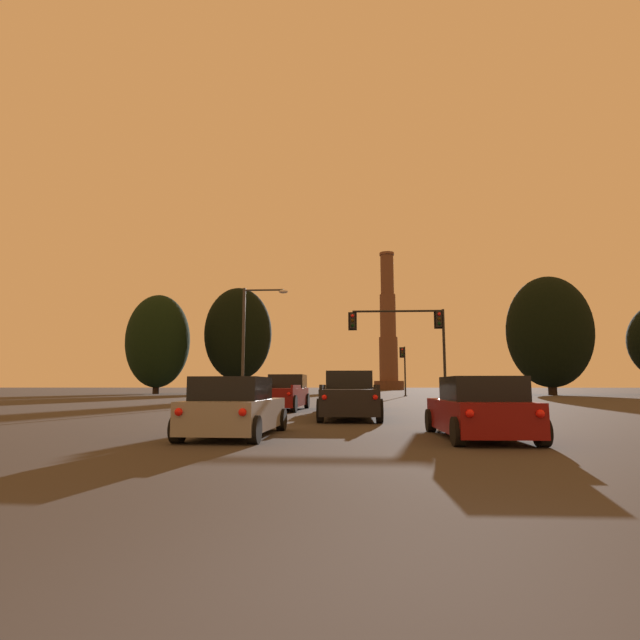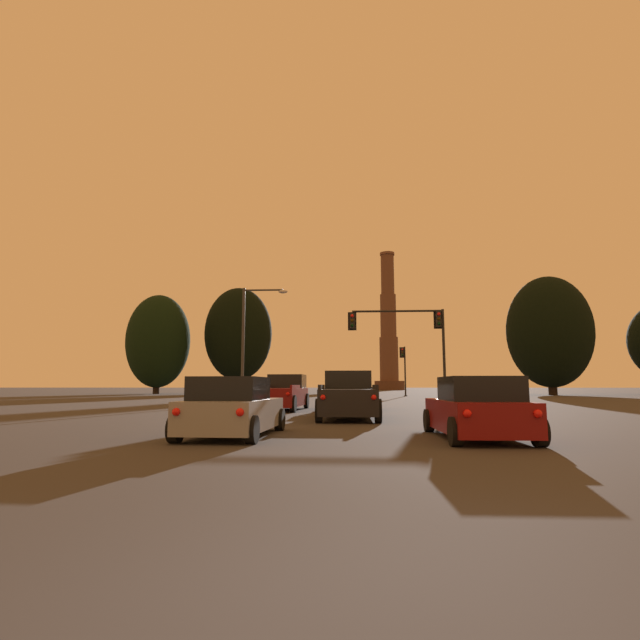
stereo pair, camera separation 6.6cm
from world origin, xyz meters
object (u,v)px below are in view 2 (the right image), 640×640
object	(u,v)px
hatchback_left_lane_third	(233,409)
smokestack	(389,335)
hatchback_right_lane_third	(477,410)
traffic_light_overhead_right	(411,331)
pickup_truck_center_lane_second	(348,397)
suv_center_lane_front	(352,392)
traffic_light_far_right	(404,364)
pickup_truck_left_lane_front	(282,394)
street_lamp	(251,331)

from	to	relation	value
hatchback_left_lane_third	smokestack	distance (m)	129.35
hatchback_right_lane_third	traffic_light_overhead_right	size ratio (longest dim) A/B	0.63
hatchback_right_lane_third	pickup_truck_center_lane_second	bearing A→B (deg)	112.03
suv_center_lane_front	hatchback_left_lane_third	distance (m)	14.25
pickup_truck_center_lane_second	traffic_light_overhead_right	world-z (taller)	traffic_light_overhead_right
traffic_light_far_right	traffic_light_overhead_right	xyz separation A→B (m)	(-2.20, -25.78, 1.06)
suv_center_lane_front	traffic_light_overhead_right	size ratio (longest dim) A/B	0.75
pickup_truck_center_lane_second	hatchback_left_lane_third	xyz separation A→B (m)	(-2.79, -7.08, -0.14)
pickup_truck_left_lane_front	street_lamp	distance (m)	9.80
pickup_truck_center_lane_second	traffic_light_overhead_right	distance (m)	15.23
smokestack	traffic_light_far_right	bearing A→B (deg)	-93.22
traffic_light_far_right	street_lamp	distance (m)	28.57
traffic_light_far_right	traffic_light_overhead_right	bearing A→B (deg)	-94.88
pickup_truck_center_lane_second	pickup_truck_left_lane_front	world-z (taller)	same
hatchback_right_lane_third	street_lamp	world-z (taller)	street_lamp
pickup_truck_center_lane_second	traffic_light_overhead_right	size ratio (longest dim) A/B	0.84
hatchback_right_lane_third	traffic_light_far_right	xyz separation A→B (m)	(3.35, 47.14, 3.13)
pickup_truck_left_lane_front	hatchback_right_lane_third	xyz separation A→B (m)	(6.43, -13.58, -0.14)
pickup_truck_left_lane_front	smokestack	xyz separation A→B (m)	(14.32, 114.41, 14.47)
hatchback_right_lane_third	traffic_light_far_right	bearing A→B (deg)	85.39
pickup_truck_center_lane_second	smokestack	world-z (taller)	smokestack
suv_center_lane_front	traffic_light_far_right	size ratio (longest dim) A/B	0.85
traffic_light_far_right	street_lamp	bearing A→B (deg)	-117.42
traffic_light_far_right	hatchback_right_lane_third	bearing A→B (deg)	-94.06
traffic_light_far_right	suv_center_lane_front	bearing A→B (deg)	-100.64
street_lamp	smokestack	distance (m)	108.15
pickup_truck_left_lane_front	traffic_light_far_right	size ratio (longest dim) A/B	0.97
hatchback_left_lane_third	pickup_truck_center_lane_second	bearing A→B (deg)	70.91
pickup_truck_left_lane_front	hatchback_right_lane_third	world-z (taller)	pickup_truck_left_lane_front
pickup_truck_center_lane_second	suv_center_lane_front	world-z (taller)	suv_center_lane_front
street_lamp	smokestack	size ratio (longest dim) A/B	0.20
traffic_light_overhead_right	smokestack	xyz separation A→B (m)	(6.75, 106.64, 10.41)
pickup_truck_left_lane_front	hatchback_right_lane_third	size ratio (longest dim) A/B	1.36
smokestack	hatchback_right_lane_third	bearing A→B (deg)	-93.53
pickup_truck_left_lane_front	traffic_light_overhead_right	world-z (taller)	traffic_light_overhead_right
smokestack	street_lamp	bearing A→B (deg)	-99.46
pickup_truck_center_lane_second	smokestack	bearing A→B (deg)	84.60
street_lamp	suv_center_lane_front	bearing A→B (deg)	-47.82
pickup_truck_left_lane_front	suv_center_lane_front	bearing A→B (deg)	11.71
pickup_truck_center_lane_second	pickup_truck_left_lane_front	size ratio (longest dim) A/B	0.99
hatchback_right_lane_third	traffic_light_overhead_right	bearing A→B (deg)	86.38
pickup_truck_center_lane_second	hatchback_right_lane_third	bearing A→B (deg)	-67.64
pickup_truck_left_lane_front	suv_center_lane_front	size ratio (longest dim) A/B	1.14
hatchback_right_lane_third	hatchback_left_lane_third	world-z (taller)	same
suv_center_lane_front	hatchback_left_lane_third	world-z (taller)	suv_center_lane_front
hatchback_left_lane_third	traffic_light_overhead_right	size ratio (longest dim) A/B	0.64
street_lamp	hatchback_left_lane_third	bearing A→B (deg)	-79.58
hatchback_left_lane_third	pickup_truck_left_lane_front	bearing A→B (deg)	95.03
pickup_truck_left_lane_front	hatchback_left_lane_third	world-z (taller)	pickup_truck_left_lane_front
traffic_light_overhead_right	street_lamp	distance (m)	10.95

